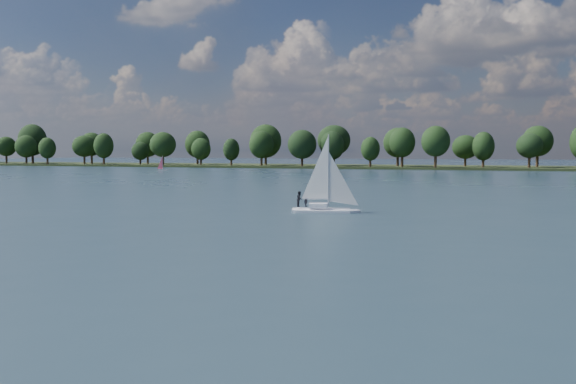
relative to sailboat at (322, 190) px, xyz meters
The scene contains 5 objects.
ground 57.84m from the sailboat, 80.23° to the left, with size 700.00×700.00×0.00m, color #233342.
far_shore 169.26m from the sailboat, 86.68° to the left, with size 660.00×40.00×1.50m, color black.
sailboat is the anchor object (origin of this frame).
dinghy_pink 141.59m from the sailboat, 126.78° to the left, with size 3.33×2.20×4.95m.
treeline 165.07m from the sailboat, 88.72° to the left, with size 562.20×73.84×18.92m.
Camera 1 is at (8.55, -20.33, 6.44)m, focal length 40.00 mm.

